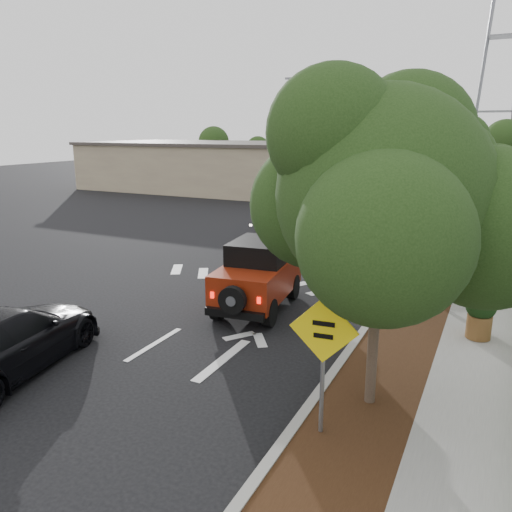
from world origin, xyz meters
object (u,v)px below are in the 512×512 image
Objects in this scene: silver_suv_ahead at (371,244)px; black_suv_oncoming at (2,341)px; red_jeep at (260,274)px; speed_hump_sign at (323,347)px.

black_suv_oncoming is at bearing -128.15° from silver_suv_ahead.
red_jeep reaches higher than black_suv_oncoming.
red_jeep reaches higher than silver_suv_ahead.
silver_suv_ahead is at bearing -122.70° from black_suv_oncoming.
red_jeep is 7.16m from black_suv_oncoming.
silver_suv_ahead is at bearing 93.50° from speed_hump_sign.
red_jeep is 6.87m from speed_hump_sign.
silver_suv_ahead reaches higher than black_suv_oncoming.
red_jeep is 1.64× the size of speed_hump_sign.
black_suv_oncoming is at bearing 179.93° from speed_hump_sign.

